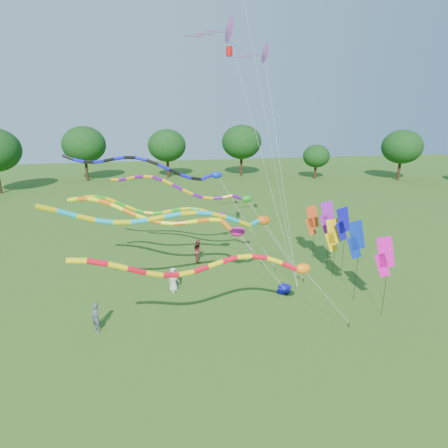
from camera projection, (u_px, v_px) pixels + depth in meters
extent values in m
plane|color=#295717|center=(283.00, 328.00, 20.80)|extent=(160.00, 160.00, 0.00)
cylinder|color=#382314|center=(400.00, 171.00, 68.12)|extent=(0.50, 0.50, 2.97)
ellipsoid|color=#0E3510|center=(402.00, 149.00, 67.03)|extent=(6.26, 6.26, 5.32)
cylinder|color=#382314|center=(315.00, 169.00, 68.54)|extent=(0.50, 0.50, 3.53)
ellipsoid|color=#0E3510|center=(317.00, 143.00, 67.24)|extent=(7.45, 7.45, 6.34)
cylinder|color=#382314|center=(240.00, 165.00, 76.90)|extent=(0.50, 0.50, 2.85)
ellipsoid|color=#0E3510|center=(240.00, 146.00, 75.85)|extent=(6.01, 6.01, 5.11)
cylinder|color=#382314|center=(167.00, 168.00, 70.39)|extent=(0.50, 0.50, 3.20)
ellipsoid|color=#0E3510|center=(166.00, 146.00, 69.22)|extent=(6.76, 6.76, 5.74)
cylinder|color=#382314|center=(86.00, 173.00, 67.23)|extent=(0.50, 0.50, 2.65)
ellipsoid|color=#0E3510|center=(84.00, 153.00, 66.25)|extent=(5.60, 5.60, 4.76)
cylinder|color=black|center=(349.00, 325.00, 20.80)|extent=(0.05, 0.05, 0.30)
cylinder|color=silver|center=(327.00, 297.00, 19.73)|extent=(0.02, 0.02, 4.90)
ellipsoid|color=orange|center=(303.00, 268.00, 18.71)|extent=(0.83, 0.53, 0.53)
cylinder|color=#FB0D22|center=(289.00, 266.00, 18.51)|extent=(0.24, 0.24, 0.85)
cylinder|color=yellow|center=(274.00, 260.00, 18.35)|extent=(0.24, 0.24, 0.81)
cylinder|color=#FB0D22|center=(259.00, 257.00, 18.18)|extent=(0.24, 0.24, 0.77)
cylinder|color=yellow|center=(244.00, 257.00, 18.01)|extent=(0.24, 0.24, 0.74)
cylinder|color=#FB0D22|center=(230.00, 259.00, 17.81)|extent=(0.24, 0.24, 0.75)
cylinder|color=yellow|center=(215.00, 264.00, 17.58)|extent=(0.24, 0.24, 0.76)
cylinder|color=#FB0D22|center=(201.00, 269.00, 17.28)|extent=(0.24, 0.24, 0.76)
cylinder|color=yellow|center=(186.00, 273.00, 16.91)|extent=(0.24, 0.24, 0.76)
cylinder|color=#FB0D22|center=(170.00, 275.00, 16.48)|extent=(0.24, 0.24, 0.79)
cylinder|color=yellow|center=(154.00, 274.00, 16.00)|extent=(0.24, 0.24, 0.82)
cylinder|color=#FB0D22|center=(136.00, 271.00, 15.52)|extent=(0.24, 0.24, 0.84)
cylinder|color=yellow|center=(117.00, 266.00, 15.06)|extent=(0.24, 0.24, 0.83)
cylinder|color=#FB0D22|center=(97.00, 262.00, 14.67)|extent=(0.24, 0.24, 0.78)
cylinder|color=yellow|center=(77.00, 261.00, 14.38)|extent=(0.24, 0.24, 0.75)
cylinder|color=black|center=(287.00, 293.00, 24.45)|extent=(0.05, 0.05, 0.30)
cylinder|color=silver|center=(262.00, 262.00, 24.12)|extent=(0.02, 0.02, 5.12)
ellipsoid|color=#D01779|center=(238.00, 232.00, 23.82)|extent=(0.99, 0.64, 0.64)
cylinder|color=orange|center=(227.00, 226.00, 24.10)|extent=(0.29, 0.29, 1.10)
cylinder|color=#F7F10C|center=(216.00, 220.00, 24.40)|extent=(0.29, 0.29, 0.78)
cylinder|color=orange|center=(204.00, 220.00, 24.54)|extent=(0.29, 0.29, 0.79)
cylinder|color=#F7F10C|center=(192.00, 222.00, 24.62)|extent=(0.29, 0.29, 0.80)
cylinder|color=orange|center=(180.00, 223.00, 24.64)|extent=(0.29, 0.29, 0.80)
cylinder|color=#F7F10C|center=(168.00, 223.00, 24.59)|extent=(0.29, 0.29, 0.81)
cylinder|color=orange|center=(155.00, 221.00, 24.49)|extent=(0.29, 0.29, 0.84)
cylinder|color=#F7F10C|center=(142.00, 218.00, 24.36)|extent=(0.29, 0.29, 0.87)
cylinder|color=orange|center=(130.00, 212.00, 24.23)|extent=(0.29, 0.29, 0.88)
cylinder|color=#F7F10C|center=(117.00, 207.00, 24.16)|extent=(0.29, 0.29, 0.86)
cylinder|color=orange|center=(105.00, 202.00, 24.16)|extent=(0.29, 0.29, 0.82)
cylinder|color=#F7F10C|center=(94.00, 200.00, 24.26)|extent=(0.29, 0.29, 0.79)
cylinder|color=orange|center=(83.00, 199.00, 24.47)|extent=(0.29, 0.29, 0.80)
cylinder|color=#F7F10C|center=(74.00, 199.00, 24.76)|extent=(0.29, 0.29, 0.81)
cylinder|color=black|center=(299.00, 277.00, 26.86)|extent=(0.05, 0.05, 0.30)
cylinder|color=silver|center=(273.00, 238.00, 26.30)|extent=(0.02, 0.02, 6.72)
ellipsoid|color=#228C19|center=(247.00, 199.00, 25.78)|extent=(0.78, 0.50, 0.50)
cylinder|color=#600C84|center=(237.00, 197.00, 26.08)|extent=(0.23, 0.23, 0.82)
cylinder|color=#E09E0B|center=(228.00, 197.00, 26.32)|extent=(0.23, 0.23, 0.70)
cylinder|color=#600C84|center=(218.00, 198.00, 26.29)|extent=(0.23, 0.23, 0.70)
cylinder|color=#E09E0B|center=(208.00, 198.00, 26.20)|extent=(0.23, 0.23, 0.71)
cylinder|color=#600C84|center=(198.00, 196.00, 26.06)|extent=(0.23, 0.23, 0.74)
cylinder|color=#E09E0B|center=(188.00, 192.00, 25.90)|extent=(0.23, 0.23, 0.77)
cylinder|color=#600C84|center=(178.00, 187.00, 25.77)|extent=(0.23, 0.23, 0.78)
cylinder|color=#E09E0B|center=(167.00, 182.00, 25.69)|extent=(0.23, 0.23, 0.74)
cylinder|color=#600C84|center=(158.00, 179.00, 25.71)|extent=(0.23, 0.23, 0.70)
cylinder|color=#E09E0B|center=(148.00, 177.00, 25.83)|extent=(0.23, 0.23, 0.69)
cylinder|color=#600C84|center=(140.00, 177.00, 26.04)|extent=(0.23, 0.23, 0.70)
cylinder|color=#E09E0B|center=(131.00, 178.00, 26.33)|extent=(0.23, 0.23, 0.72)
cylinder|color=#600C84|center=(123.00, 179.00, 26.64)|extent=(0.23, 0.23, 0.72)
cylinder|color=#E09E0B|center=(116.00, 180.00, 26.93)|extent=(0.23, 0.23, 0.70)
cylinder|color=black|center=(275.00, 269.00, 28.28)|extent=(0.05, 0.05, 0.30)
cylinder|color=silver|center=(247.00, 223.00, 27.11)|extent=(0.02, 0.02, 8.32)
ellipsoid|color=#0C2CA8|center=(217.00, 175.00, 25.97)|extent=(0.77, 0.49, 0.49)
cylinder|color=#0E0FE2|center=(207.00, 177.00, 25.99)|extent=(0.22, 0.22, 0.79)
cylinder|color=black|center=(196.00, 179.00, 25.89)|extent=(0.22, 0.22, 0.76)
cylinder|color=#0E0FE2|center=(186.00, 176.00, 25.61)|extent=(0.22, 0.22, 0.79)
cylinder|color=black|center=(175.00, 172.00, 25.32)|extent=(0.22, 0.22, 0.82)
cylinder|color=#0E0FE2|center=(163.00, 167.00, 25.07)|extent=(0.22, 0.22, 0.82)
cylinder|color=black|center=(152.00, 162.00, 24.89)|extent=(0.22, 0.22, 0.78)
cylinder|color=#0E0FE2|center=(141.00, 159.00, 24.81)|extent=(0.22, 0.22, 0.74)
cylinder|color=black|center=(130.00, 158.00, 24.83)|extent=(0.22, 0.22, 0.73)
cylinder|color=#0E0FE2|center=(120.00, 158.00, 24.93)|extent=(0.22, 0.22, 0.75)
cylinder|color=black|center=(109.00, 160.00, 25.10)|extent=(0.22, 0.22, 0.76)
cylinder|color=#0E0FE2|center=(99.00, 162.00, 25.27)|extent=(0.22, 0.22, 0.76)
cylinder|color=black|center=(89.00, 162.00, 25.41)|extent=(0.22, 0.22, 0.74)
cylinder|color=#0E0FE2|center=(79.00, 161.00, 25.48)|extent=(0.22, 0.22, 0.75)
cylinder|color=black|center=(68.00, 157.00, 25.46)|extent=(0.22, 0.22, 0.78)
cylinder|color=black|center=(303.00, 280.00, 26.38)|extent=(0.05, 0.05, 0.30)
cylinder|color=silver|center=(284.00, 251.00, 24.90)|extent=(0.02, 0.02, 5.92)
ellipsoid|color=#D4580C|center=(263.00, 220.00, 23.44)|extent=(0.93, 0.60, 0.60)
cylinder|color=#0BAFC6|center=(254.00, 223.00, 22.94)|extent=(0.27, 0.27, 0.96)
cylinder|color=#D7C50B|center=(244.00, 223.00, 22.29)|extent=(0.27, 0.27, 0.97)
cylinder|color=#0BAFC6|center=(232.00, 219.00, 21.73)|extent=(0.27, 0.27, 0.95)
cylinder|color=#D7C50B|center=(218.00, 215.00, 21.24)|extent=(0.27, 0.27, 0.92)
cylinder|color=#0BAFC6|center=(204.00, 213.00, 20.85)|extent=(0.27, 0.27, 0.89)
cylinder|color=#D7C50B|center=(188.00, 213.00, 20.54)|extent=(0.27, 0.27, 0.89)
cylinder|color=#0BAFC6|center=(172.00, 215.00, 20.32)|extent=(0.27, 0.27, 0.90)
cylinder|color=#D7C50B|center=(156.00, 218.00, 20.12)|extent=(0.27, 0.27, 0.90)
cylinder|color=#0BAFC6|center=(139.00, 221.00, 19.93)|extent=(0.27, 0.27, 0.89)
cylinder|color=#D7C50B|center=(122.00, 222.00, 19.68)|extent=(0.27, 0.27, 0.89)
cylinder|color=#0BAFC6|center=(104.00, 221.00, 19.36)|extent=(0.27, 0.27, 0.90)
cylinder|color=#D7C50B|center=(86.00, 218.00, 18.95)|extent=(0.27, 0.27, 0.93)
cylinder|color=#0BAFC6|center=(66.00, 213.00, 18.45)|extent=(0.27, 0.27, 0.95)
cylinder|color=#D7C50B|center=(46.00, 208.00, 17.90)|extent=(0.27, 0.27, 0.95)
cylinder|color=black|center=(262.00, 263.00, 29.36)|extent=(0.05, 0.05, 0.30)
cylinder|color=silver|center=(242.00, 239.00, 28.47)|extent=(0.02, 0.02, 5.11)
ellipsoid|color=#930D84|center=(221.00, 216.00, 27.61)|extent=(0.87, 0.56, 0.56)
cylinder|color=green|center=(212.00, 214.00, 27.16)|extent=(0.25, 0.25, 0.95)
cylinder|color=yellow|center=(204.00, 211.00, 26.72)|extent=(0.25, 0.25, 0.69)
cylinder|color=green|center=(195.00, 209.00, 26.65)|extent=(0.25, 0.25, 0.66)
cylinder|color=yellow|center=(186.00, 209.00, 26.66)|extent=(0.25, 0.25, 0.67)
cylinder|color=green|center=(176.00, 210.00, 26.74)|extent=(0.25, 0.25, 0.69)
cylinder|color=yellow|center=(167.00, 212.00, 26.84)|extent=(0.25, 0.25, 0.69)
cylinder|color=green|center=(158.00, 213.00, 26.92)|extent=(0.25, 0.25, 0.67)
cylinder|color=yellow|center=(149.00, 213.00, 26.94)|extent=(0.25, 0.25, 0.66)
cylinder|color=green|center=(140.00, 211.00, 26.86)|extent=(0.25, 0.25, 0.68)
cylinder|color=yellow|center=(130.00, 208.00, 26.68)|extent=(0.25, 0.25, 0.72)
cylinder|color=green|center=(120.00, 204.00, 26.43)|extent=(0.25, 0.25, 0.74)
cylinder|color=yellow|center=(110.00, 200.00, 26.11)|extent=(0.25, 0.25, 0.73)
cylinder|color=green|center=(100.00, 197.00, 25.77)|extent=(0.25, 0.25, 0.69)
cylinder|color=yellow|center=(90.00, 197.00, 25.45)|extent=(0.25, 0.25, 0.68)
cylinder|color=black|center=(297.00, 289.00, 25.01)|extent=(0.04, 0.04, 0.30)
cylinder|color=silver|center=(266.00, 172.00, 22.60)|extent=(0.01, 0.01, 16.23)
cone|color=purple|center=(228.00, 29.00, 20.23)|extent=(1.36, 1.46, 1.50)
cube|color=purple|center=(215.00, 32.00, 20.13)|extent=(0.90, 0.12, 0.04)
cube|color=purple|center=(205.00, 34.00, 20.05)|extent=(0.90, 0.12, 0.04)
cube|color=purple|center=(195.00, 36.00, 19.97)|extent=(0.90, 0.12, 0.04)
cylinder|color=red|center=(229.00, 51.00, 20.56)|extent=(0.36, 0.36, 0.50)
cylinder|color=black|center=(297.00, 289.00, 25.01)|extent=(0.04, 0.04, 0.30)
cylinder|color=silver|center=(265.00, 113.00, 20.34)|extent=(0.01, 0.01, 23.21)
cylinder|color=black|center=(297.00, 289.00, 25.01)|extent=(0.04, 0.04, 0.30)
cylinder|color=silver|center=(281.00, 170.00, 24.95)|extent=(0.01, 0.01, 15.87)
cone|color=purple|center=(264.00, 52.00, 24.94)|extent=(1.25, 1.36, 1.48)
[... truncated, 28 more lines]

